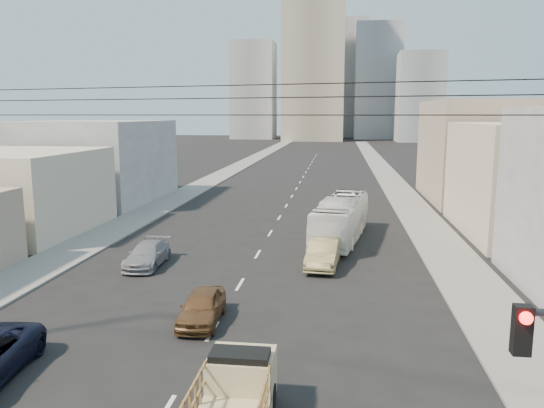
% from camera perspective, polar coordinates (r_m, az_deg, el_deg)
% --- Properties ---
extents(sidewalk_left, '(3.50, 180.00, 0.12)m').
position_cam_1_polar(sidewalk_left, '(83.84, -4.30, 3.71)').
color(sidewalk_left, slate).
rests_on(sidewalk_left, ground).
extents(sidewalk_right, '(3.50, 180.00, 0.12)m').
position_cam_1_polar(sidewalk_right, '(82.45, 11.95, 3.43)').
color(sidewalk_right, slate).
rests_on(sidewalk_right, ground).
extents(lane_dashes, '(0.15, 104.00, 0.01)m').
position_cam_1_polar(lane_dashes, '(65.48, 2.85, 2.03)').
color(lane_dashes, silver).
rests_on(lane_dashes, ground).
extents(flatbed_pickup, '(1.95, 4.41, 1.90)m').
position_cam_1_polar(flatbed_pickup, '(15.41, -4.07, -19.62)').
color(flatbed_pickup, tan).
rests_on(flatbed_pickup, ground).
extents(city_bus, '(4.20, 11.00, 2.99)m').
position_cam_1_polar(city_bus, '(36.98, 7.43, -1.58)').
color(city_bus, white).
rests_on(city_bus, ground).
extents(sedan_brown, '(1.74, 4.02, 1.35)m').
position_cam_1_polar(sedan_brown, '(22.75, -7.55, -10.91)').
color(sedan_brown, brown).
rests_on(sedan_brown, ground).
extents(sedan_tan, '(2.02, 4.86, 1.56)m').
position_cam_1_polar(sedan_tan, '(30.58, 5.55, -5.28)').
color(sedan_tan, '#8D8052').
rests_on(sedan_tan, ground).
extents(sedan_grey, '(2.03, 4.63, 1.32)m').
position_cam_1_polar(sedan_grey, '(31.43, -13.27, -5.32)').
color(sedan_grey, gray).
rests_on(sedan_grey, ground).
extents(overhead_wires, '(23.01, 5.02, 0.72)m').
position_cam_1_polar(overhead_wires, '(14.11, -13.42, 10.79)').
color(overhead_wires, black).
rests_on(overhead_wires, ground).
extents(bldg_right_mid, '(11.00, 14.00, 8.00)m').
position_cam_1_polar(bldg_right_mid, '(42.57, 27.22, 2.31)').
color(bldg_right_mid, beige).
rests_on(bldg_right_mid, ground).
extents(bldg_right_far, '(12.00, 16.00, 10.00)m').
position_cam_1_polar(bldg_right_far, '(57.84, 22.42, 5.30)').
color(bldg_right_far, tan).
rests_on(bldg_right_far, ground).
extents(bldg_left_mid, '(11.00, 12.00, 6.00)m').
position_cam_1_polar(bldg_left_mid, '(43.36, -26.35, 1.16)').
color(bldg_left_mid, beige).
rests_on(bldg_left_mid, ground).
extents(bldg_left_far, '(12.00, 16.00, 8.00)m').
position_cam_1_polar(bldg_left_far, '(56.48, -18.48, 4.42)').
color(bldg_left_far, gray).
rests_on(bldg_left_far, ground).
extents(high_rise_tower, '(20.00, 20.00, 60.00)m').
position_cam_1_polar(high_rise_tower, '(183.20, 4.56, 16.27)').
color(high_rise_tower, gray).
rests_on(high_rise_tower, ground).
extents(midrise_ne, '(16.00, 16.00, 40.00)m').
position_cam_1_polar(midrise_ne, '(197.49, 11.28, 12.72)').
color(midrise_ne, gray).
rests_on(midrise_ne, ground).
extents(midrise_nw, '(15.00, 15.00, 34.00)m').
position_cam_1_polar(midrise_nw, '(194.38, -1.98, 12.06)').
color(midrise_nw, gray).
rests_on(midrise_nw, ground).
extents(midrise_back, '(18.00, 18.00, 44.00)m').
position_cam_1_polar(midrise_back, '(212.15, 7.70, 13.13)').
color(midrise_back, gray).
rests_on(midrise_back, ground).
extents(midrise_east, '(14.00, 14.00, 28.00)m').
position_cam_1_polar(midrise_east, '(178.58, 15.58, 10.98)').
color(midrise_east, gray).
rests_on(midrise_east, ground).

